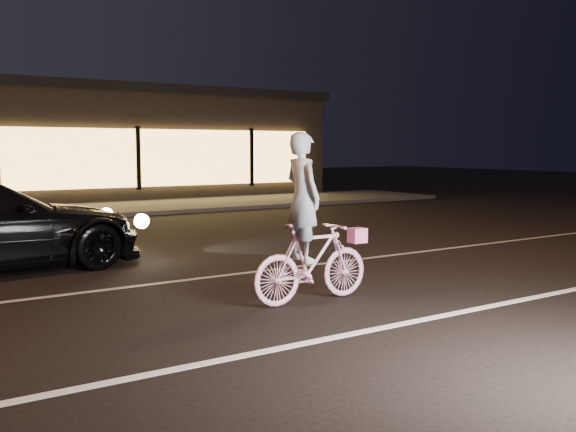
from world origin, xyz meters
TOP-DOWN VIEW (x-y plane):
  - ground at (0.00, 0.00)m, footprint 90.00×90.00m
  - lane_stripe_near at (0.00, -1.50)m, footprint 60.00×0.12m
  - lane_stripe_far at (0.00, 2.00)m, footprint 60.00×0.10m
  - sidewalk at (0.00, 13.00)m, footprint 30.00×4.00m
  - cyclist at (1.31, -0.10)m, footprint 1.70×0.58m

SIDE VIEW (x-z plane):
  - ground at x=0.00m, z-range 0.00..0.00m
  - lane_stripe_near at x=0.00m, z-range 0.00..0.01m
  - lane_stripe_far at x=0.00m, z-range 0.00..0.01m
  - sidewalk at x=0.00m, z-range 0.00..0.12m
  - cyclist at x=1.31m, z-range -0.31..1.83m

